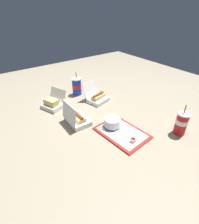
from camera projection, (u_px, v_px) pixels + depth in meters
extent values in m
plane|color=gray|center=(101.00, 115.00, 1.49)|extent=(3.20, 3.20, 0.00)
cube|color=red|center=(122.00, 133.00, 1.29)|extent=(0.39, 0.29, 0.01)
cube|color=white|center=(122.00, 132.00, 1.29)|extent=(0.34, 0.25, 0.00)
cylinder|color=black|center=(112.00, 126.00, 1.34)|extent=(0.13, 0.13, 0.01)
cylinder|color=#512D19|center=(112.00, 123.00, 1.33)|extent=(0.10, 0.10, 0.05)
cylinder|color=silver|center=(112.00, 122.00, 1.32)|extent=(0.12, 0.12, 0.07)
cylinder|color=white|center=(133.00, 140.00, 1.19)|extent=(0.04, 0.04, 0.02)
cylinder|color=#9E140F|center=(133.00, 139.00, 1.19)|extent=(0.03, 0.03, 0.01)
cube|color=white|center=(135.00, 134.00, 1.26)|extent=(0.12, 0.12, 0.00)
cube|color=white|center=(124.00, 140.00, 1.21)|extent=(0.11, 0.05, 0.00)
cube|color=white|center=(78.00, 121.00, 1.40)|extent=(0.21, 0.15, 0.04)
cube|color=white|center=(69.00, 114.00, 1.31)|extent=(0.20, 0.03, 0.15)
cube|color=#DBB770|center=(78.00, 117.00, 1.38)|extent=(0.16, 0.07, 0.03)
cylinder|color=brown|center=(77.00, 114.00, 1.36)|extent=(0.15, 0.03, 0.03)
cylinder|color=yellow|center=(77.00, 113.00, 1.36)|extent=(0.13, 0.01, 0.01)
cube|color=white|center=(52.00, 106.00, 1.58)|extent=(0.21, 0.18, 0.04)
cube|color=white|center=(58.00, 95.00, 1.60)|extent=(0.18, 0.11, 0.12)
cube|color=#DBB770|center=(51.00, 103.00, 1.57)|extent=(0.14, 0.11, 0.02)
cube|color=#E5C651|center=(51.00, 102.00, 1.56)|extent=(0.15, 0.12, 0.01)
cube|color=#DBB770|center=(51.00, 100.00, 1.55)|extent=(0.14, 0.11, 0.02)
cube|color=white|center=(98.00, 100.00, 1.69)|extent=(0.18, 0.20, 0.04)
cube|color=white|center=(90.00, 89.00, 1.70)|extent=(0.10, 0.18, 0.14)
cube|color=#DBB770|center=(98.00, 97.00, 1.67)|extent=(0.09, 0.15, 0.03)
cylinder|color=brown|center=(98.00, 94.00, 1.65)|extent=(0.05, 0.13, 0.03)
cylinder|color=yellow|center=(98.00, 94.00, 1.65)|extent=(0.03, 0.11, 0.01)
cylinder|color=red|center=(181.00, 124.00, 1.26)|extent=(0.08, 0.08, 0.16)
cylinder|color=white|center=(182.00, 121.00, 1.24)|extent=(0.09, 0.09, 0.04)
cylinder|color=white|center=(184.00, 114.00, 1.21)|extent=(0.09, 0.09, 0.01)
cylinder|color=red|center=(185.00, 109.00, 1.20)|extent=(0.01, 0.01, 0.06)
cylinder|color=#1938B7|center=(77.00, 87.00, 1.79)|extent=(0.09, 0.09, 0.16)
cylinder|color=red|center=(77.00, 86.00, 1.79)|extent=(0.09, 0.09, 0.04)
cylinder|color=white|center=(76.00, 79.00, 1.74)|extent=(0.10, 0.10, 0.01)
cylinder|color=red|center=(76.00, 75.00, 1.73)|extent=(0.01, 0.01, 0.06)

